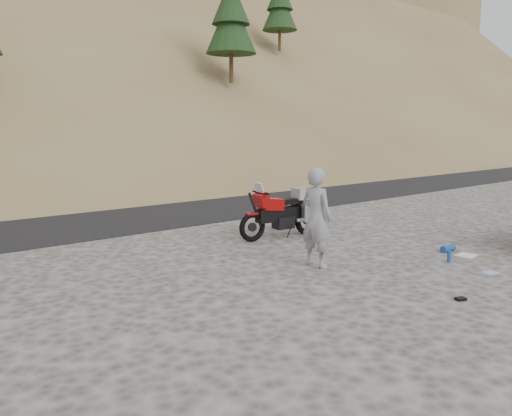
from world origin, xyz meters
The scene contains 9 objects.
ground centered at (0.00, 0.00, 0.00)m, with size 140.00×140.00×0.00m, color #464340.
road centered at (0.00, 9.00, 0.00)m, with size 120.00×7.00×0.05m, color black.
motorcycle centered at (0.65, 2.86, 0.62)m, with size 2.44×0.84×1.45m.
man centered at (-0.69, 0.48, 0.00)m, with size 0.72×0.47×1.97m, color gray.
gear_white_cloth centered at (2.42, -1.00, 0.01)m, with size 0.41×0.36×0.01m, color white.
gear_blue_mat centered at (2.43, -0.57, 0.08)m, with size 0.16×0.16×0.39m, color #184294.
gear_bottle centered at (1.66, -1.04, 0.11)m, with size 0.08×0.08×0.23m, color #184294.
gear_glove_a centered at (-0.35, -2.39, 0.02)m, with size 0.16×0.11×0.05m, color black.
gear_blue_cloth centered at (1.53, -1.96, 0.01)m, with size 0.28×0.21×0.01m, color #90ACDF.
Camera 1 is at (-7.70, -6.22, 2.70)m, focal length 35.00 mm.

